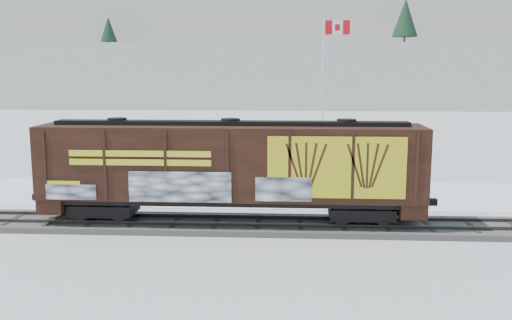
# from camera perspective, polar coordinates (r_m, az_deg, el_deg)

# --- Properties ---
(ground) EXTENTS (500.00, 500.00, 0.00)m
(ground) POSITION_cam_1_polar(r_m,az_deg,el_deg) (27.56, 4.43, -6.82)
(ground) COLOR white
(ground) RESTS_ON ground
(rail_track) EXTENTS (50.00, 3.40, 0.43)m
(rail_track) POSITION_cam_1_polar(r_m,az_deg,el_deg) (27.52, 4.43, -6.53)
(rail_track) COLOR #59544C
(rail_track) RESTS_ON ground
(parking_strip) EXTENTS (40.00, 8.00, 0.03)m
(parking_strip) POSITION_cam_1_polar(r_m,az_deg,el_deg) (34.82, 4.21, -3.39)
(parking_strip) COLOR white
(parking_strip) RESTS_ON ground
(hillside) EXTENTS (360.00, 110.00, 93.00)m
(hillside) POSITION_cam_1_polar(r_m,az_deg,el_deg) (166.41, 3.61, 11.54)
(hillside) COLOR white
(hillside) RESTS_ON ground
(hopper_railcar) EXTENTS (17.99, 3.06, 4.71)m
(hopper_railcar) POSITION_cam_1_polar(r_m,az_deg,el_deg) (27.01, -2.53, -0.50)
(hopper_railcar) COLOR black
(hopper_railcar) RESTS_ON rail_track
(flagpole) EXTENTS (2.30, 0.90, 11.13)m
(flagpole) POSITION_cam_1_polar(r_m,az_deg,el_deg) (42.05, 6.80, 4.36)
(flagpole) COLOR silver
(flagpole) RESTS_ON ground
(car_silver) EXTENTS (4.99, 2.97, 1.59)m
(car_silver) POSITION_cam_1_polar(r_m,az_deg,el_deg) (33.34, 2.80, -2.52)
(car_silver) COLOR #B7BBBF
(car_silver) RESTS_ON parking_strip
(car_white) EXTENTS (4.58, 1.75, 1.49)m
(car_white) POSITION_cam_1_polar(r_m,az_deg,el_deg) (34.37, 8.38, -2.33)
(car_white) COLOR silver
(car_white) RESTS_ON parking_strip
(car_dark) EXTENTS (5.81, 3.60, 1.57)m
(car_dark) POSITION_cam_1_polar(r_m,az_deg,el_deg) (35.21, 10.92, -2.06)
(car_dark) COLOR black
(car_dark) RESTS_ON parking_strip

